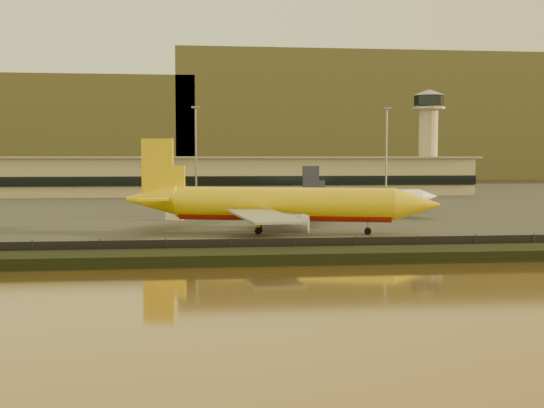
% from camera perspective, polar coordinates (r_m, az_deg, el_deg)
% --- Properties ---
extents(ground, '(900.00, 900.00, 0.00)m').
position_cam_1_polar(ground, '(99.03, -0.43, -3.38)').
color(ground, black).
rests_on(ground, ground).
extents(embankment, '(320.00, 7.00, 1.40)m').
position_cam_1_polar(embankment, '(82.20, 0.83, -4.40)').
color(embankment, black).
rests_on(embankment, ground).
extents(tarmac, '(320.00, 220.00, 0.20)m').
position_cam_1_polar(tarmac, '(193.36, -3.39, 0.24)').
color(tarmac, '#2D2D2D').
rests_on(tarmac, ground).
extents(perimeter_fence, '(300.00, 0.05, 2.20)m').
position_cam_1_polar(perimeter_fence, '(86.05, 0.49, -3.62)').
color(perimeter_fence, black).
rests_on(perimeter_fence, tarmac).
extents(terminal_building, '(202.00, 25.00, 12.60)m').
position_cam_1_polar(terminal_building, '(223.35, -7.55, 2.29)').
color(terminal_building, tan).
rests_on(terminal_building, tarmac).
extents(control_tower, '(11.20, 11.20, 35.50)m').
position_cam_1_polar(control_tower, '(242.54, 12.95, 5.99)').
color(control_tower, tan).
rests_on(control_tower, tarmac).
extents(apron_light_masts, '(152.20, 12.20, 25.40)m').
position_cam_1_polar(apron_light_masts, '(174.55, 1.88, 4.96)').
color(apron_light_masts, slate).
rests_on(apron_light_masts, tarmac).
extents(distant_hills, '(470.00, 160.00, 70.00)m').
position_cam_1_polar(distant_hills, '(438.19, -7.88, 6.38)').
color(distant_hills, brown).
rests_on(distant_hills, ground).
extents(dhl_cargo_jet, '(51.17, 49.00, 15.51)m').
position_cam_1_polar(dhl_cargo_jet, '(111.18, 0.49, -0.07)').
color(dhl_cargo_jet, yellow).
rests_on(dhl_cargo_jet, tarmac).
extents(white_narrowbody_jet, '(35.91, 34.15, 10.55)m').
position_cam_1_polar(white_narrowbody_jet, '(151.74, 8.11, 0.41)').
color(white_narrowbody_jet, white).
rests_on(white_narrowbody_jet, tarmac).
extents(gse_vehicle_yellow, '(3.50, 1.64, 1.56)m').
position_cam_1_polar(gse_vehicle_yellow, '(121.65, -0.61, -1.54)').
color(gse_vehicle_yellow, yellow).
rests_on(gse_vehicle_yellow, tarmac).
extents(gse_vehicle_white, '(3.66, 2.24, 1.53)m').
position_cam_1_polar(gse_vehicle_white, '(135.77, -8.16, -1.01)').
color(gse_vehicle_white, white).
rests_on(gse_vehicle_white, tarmac).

